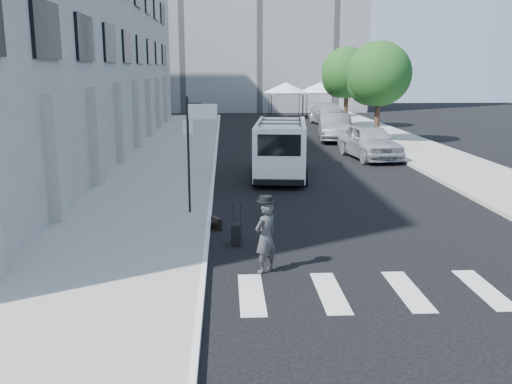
{
  "coord_description": "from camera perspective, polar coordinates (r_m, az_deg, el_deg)",
  "views": [
    {
      "loc": [
        -1.49,
        -13.77,
        4.47
      ],
      "look_at": [
        -0.71,
        0.71,
        1.3
      ],
      "focal_mm": 40.0,
      "sensor_mm": 36.0,
      "label": 1
    }
  ],
  "objects": [
    {
      "name": "tent_right",
      "position": [
        53.02,
        6.45,
        10.34
      ],
      "size": [
        4.0,
        4.0,
        3.2
      ],
      "color": "black",
      "rests_on": "ground"
    },
    {
      "name": "sidewalk_left",
      "position": [
        30.22,
        -8.32,
        3.83
      ],
      "size": [
        4.5,
        48.0,
        0.15
      ],
      "primitive_type": "cube",
      "color": "gray",
      "rests_on": "ground"
    },
    {
      "name": "parked_car_c",
      "position": [
        46.3,
        7.3,
        7.72
      ],
      "size": [
        2.93,
        5.95,
        1.67
      ],
      "primitive_type": "imported",
      "rotation": [
        0.0,
        0.0,
        0.11
      ],
      "color": "#A3A6AB",
      "rests_on": "ground"
    },
    {
      "name": "cargo_van",
      "position": [
        23.89,
        2.51,
        4.41
      ],
      "size": [
        2.69,
        6.26,
        2.29
      ],
      "rotation": [
        0.0,
        0.0,
        -0.12
      ],
      "color": "white",
      "rests_on": "ground"
    },
    {
      "name": "businessman",
      "position": [
        12.62,
        0.97,
        -4.54
      ],
      "size": [
        0.7,
        0.68,
        1.62
      ],
      "primitive_type": "imported",
      "rotation": [
        0.0,
        0.0,
        3.86
      ],
      "color": "#353537",
      "rests_on": "ground"
    },
    {
      "name": "building_left",
      "position": [
        33.35,
        -21.23,
        14.15
      ],
      "size": [
        10.0,
        44.0,
        12.0
      ],
      "primitive_type": "cube",
      "color": "gray",
      "rests_on": "ground"
    },
    {
      "name": "briefcase",
      "position": [
        16.15,
        -3.98,
        -3.15
      ],
      "size": [
        0.31,
        0.44,
        0.34
      ],
      "primitive_type": "cube",
      "rotation": [
        0.0,
        0.0,
        0.49
      ],
      "color": "black",
      "rests_on": "ground"
    },
    {
      "name": "parked_car_b",
      "position": [
        36.23,
        7.8,
        6.46
      ],
      "size": [
        2.38,
        5.27,
        1.68
      ],
      "primitive_type": "imported",
      "rotation": [
        0.0,
        0.0,
        -0.12
      ],
      "color": "#5B5D62",
      "rests_on": "ground"
    },
    {
      "name": "sign_pole",
      "position": [
        17.09,
        -6.04,
        6.16
      ],
      "size": [
        1.03,
        0.07,
        3.5
      ],
      "color": "black",
      "rests_on": "sidewalk_left"
    },
    {
      "name": "sidewalk_right",
      "position": [
        35.64,
        14.1,
        4.87
      ],
      "size": [
        4.0,
        56.0,
        0.15
      ],
      "primitive_type": "cube",
      "color": "gray",
      "rests_on": "ground"
    },
    {
      "name": "tent_left",
      "position": [
        52.09,
        3.01,
        10.37
      ],
      "size": [
        4.0,
        4.0,
        3.2
      ],
      "color": "black",
      "rests_on": "ground"
    },
    {
      "name": "suitcase",
      "position": [
        14.7,
        -1.97,
        -4.23
      ],
      "size": [
        0.28,
        0.4,
        1.06
      ],
      "rotation": [
        0.0,
        0.0,
        -0.11
      ],
      "color": "black",
      "rests_on": "ground"
    },
    {
      "name": "tree_far",
      "position": [
        43.86,
        8.91,
        11.53
      ],
      "size": [
        3.8,
        3.83,
        6.03
      ],
      "color": "black",
      "rests_on": "ground"
    },
    {
      "name": "parked_car_a",
      "position": [
        29.17,
        11.28,
        4.98
      ],
      "size": [
        2.64,
        5.27,
        1.72
      ],
      "primitive_type": "imported",
      "rotation": [
        0.0,
        0.0,
        0.12
      ],
      "color": "#A4A7AC",
      "rests_on": "ground"
    },
    {
      "name": "ground",
      "position": [
        14.56,
        2.95,
        -5.58
      ],
      "size": [
        120.0,
        120.0,
        0.0
      ],
      "primitive_type": "plane",
      "color": "black",
      "rests_on": "ground"
    },
    {
      "name": "tree_near",
      "position": [
        35.1,
        11.98,
        11.25
      ],
      "size": [
        3.8,
        3.83,
        6.03
      ],
      "color": "black",
      "rests_on": "ground"
    }
  ]
}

